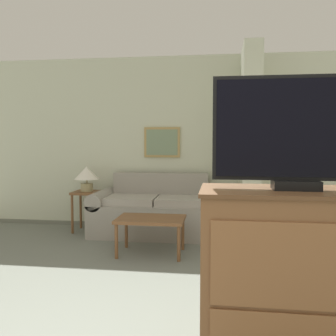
{
  "coord_description": "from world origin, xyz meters",
  "views": [
    {
      "loc": [
        0.62,
        -1.29,
        1.34
      ],
      "look_at": [
        0.08,
        2.6,
        1.05
      ],
      "focal_mm": 40.0,
      "sensor_mm": 36.0,
      "label": 1
    }
  ],
  "objects_px": {
    "table_lamp": "(87,175)",
    "bed": "(328,233)",
    "tv": "(297,133)",
    "couch": "(158,212)",
    "coffee_table": "(151,222)",
    "tv_dresser": "(293,288)"
  },
  "relations": [
    {
      "from": "tv",
      "to": "couch",
      "type": "bearing_deg",
      "value": 111.99
    },
    {
      "from": "coffee_table",
      "to": "couch",
      "type": "bearing_deg",
      "value": 94.5
    },
    {
      "from": "couch",
      "to": "coffee_table",
      "type": "distance_m",
      "value": 0.93
    },
    {
      "from": "tv_dresser",
      "to": "tv",
      "type": "height_order",
      "value": "tv"
    },
    {
      "from": "coffee_table",
      "to": "table_lamp",
      "type": "distance_m",
      "value": 1.57
    },
    {
      "from": "table_lamp",
      "to": "couch",
      "type": "bearing_deg",
      "value": -2.69
    },
    {
      "from": "table_lamp",
      "to": "tv_dresser",
      "type": "height_order",
      "value": "tv_dresser"
    },
    {
      "from": "couch",
      "to": "tv_dresser",
      "type": "xyz_separation_m",
      "value": [
        1.27,
        -3.15,
        0.21
      ]
    },
    {
      "from": "couch",
      "to": "bed",
      "type": "height_order",
      "value": "couch"
    },
    {
      "from": "bed",
      "to": "couch",
      "type": "bearing_deg",
      "value": 163.47
    },
    {
      "from": "couch",
      "to": "table_lamp",
      "type": "xyz_separation_m",
      "value": [
        -1.07,
        0.05,
        0.51
      ]
    },
    {
      "from": "bed",
      "to": "tv",
      "type": "bearing_deg",
      "value": -109.17
    },
    {
      "from": "table_lamp",
      "to": "tv",
      "type": "relative_size",
      "value": 0.41
    },
    {
      "from": "coffee_table",
      "to": "bed",
      "type": "xyz_separation_m",
      "value": [
        2.07,
        0.29,
        -0.13
      ]
    },
    {
      "from": "couch",
      "to": "tv",
      "type": "relative_size",
      "value": 2.11
    },
    {
      "from": "couch",
      "to": "coffee_table",
      "type": "height_order",
      "value": "couch"
    },
    {
      "from": "bed",
      "to": "coffee_table",
      "type": "bearing_deg",
      "value": -171.96
    },
    {
      "from": "table_lamp",
      "to": "tv_dresser",
      "type": "bearing_deg",
      "value": -53.85
    },
    {
      "from": "couch",
      "to": "tv",
      "type": "distance_m",
      "value": 3.55
    },
    {
      "from": "table_lamp",
      "to": "bed",
      "type": "relative_size",
      "value": 0.18
    },
    {
      "from": "coffee_table",
      "to": "bed",
      "type": "height_order",
      "value": "bed"
    },
    {
      "from": "tv_dresser",
      "to": "tv",
      "type": "xyz_separation_m",
      "value": [
        0.0,
        0.0,
        0.84
      ]
    }
  ]
}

